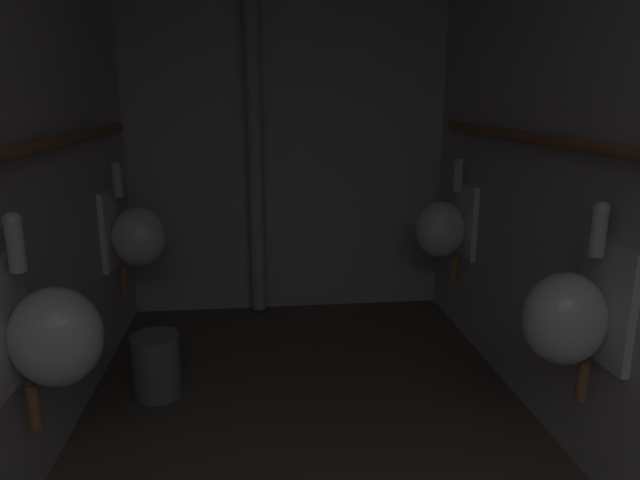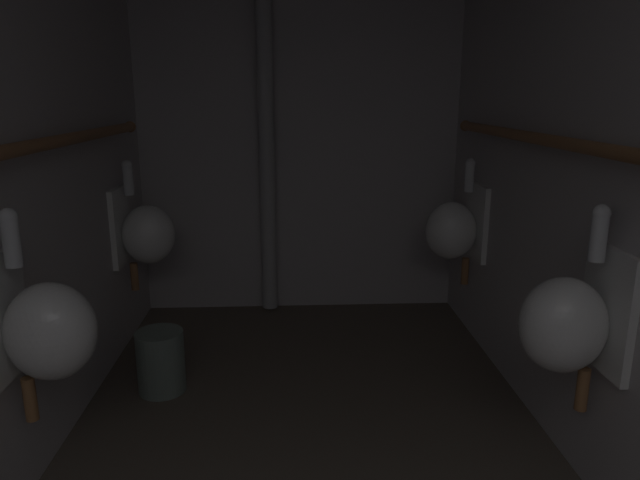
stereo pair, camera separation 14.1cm
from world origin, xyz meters
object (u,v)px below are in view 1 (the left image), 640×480
at_px(standpipe_back_wall, 254,130).
at_px(urinal_left_mid, 49,334).
at_px(urinal_left_far, 134,235).
at_px(urinal_right_mid, 570,315).
at_px(urinal_right_far, 444,227).
at_px(waste_bin, 157,365).

bearing_deg(standpipe_back_wall, urinal_left_mid, -110.06).
xyz_separation_m(urinal_left_mid, urinal_left_far, (0.00, 1.38, 0.00)).
bearing_deg(urinal_left_mid, standpipe_back_wall, 69.94).
distance_m(urinal_left_far, urinal_right_mid, 2.28).
xyz_separation_m(urinal_left_mid, standpipe_back_wall, (0.68, 1.87, 0.55)).
relative_size(urinal_left_far, urinal_right_far, 1.00).
relative_size(urinal_right_far, standpipe_back_wall, 0.31).
distance_m(urinal_left_mid, urinal_right_far, 2.27).
bearing_deg(urinal_left_mid, waste_bin, 77.27).
distance_m(urinal_left_mid, urinal_right_mid, 1.79).
bearing_deg(urinal_left_far, urinal_right_mid, -38.23).
bearing_deg(urinal_right_far, waste_bin, -160.06).
relative_size(urinal_left_mid, standpipe_back_wall, 0.31).
relative_size(urinal_right_far, waste_bin, 2.41).
height_order(urinal_right_far, waste_bin, urinal_right_far).
height_order(standpipe_back_wall, waste_bin, standpipe_back_wall).
bearing_deg(urinal_left_far, standpipe_back_wall, 35.84).
relative_size(urinal_left_far, urinal_right_mid, 1.00).
xyz_separation_m(urinal_left_far, urinal_right_mid, (1.79, -1.41, 0.00)).
relative_size(urinal_left_mid, urinal_right_mid, 1.00).
bearing_deg(urinal_right_mid, urinal_left_mid, 178.94).
distance_m(urinal_right_mid, waste_bin, 1.89).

